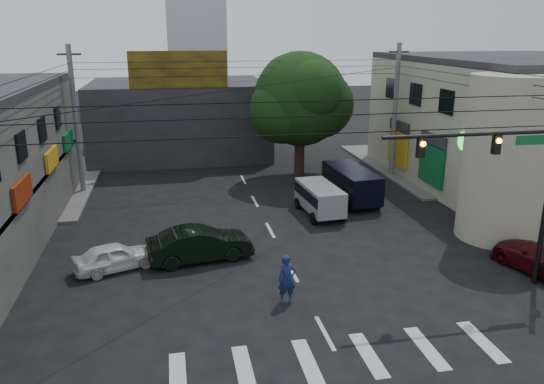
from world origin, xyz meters
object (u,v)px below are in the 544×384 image
object	(u,v)px
utility_pole_far_left	(76,121)
white_compact	(115,257)
silver_minivan	(320,200)
utility_pole_far_right	(395,112)
navy_van	(351,185)
dark_sedan	(200,244)
traffic_gantry	(513,171)
street_tree	(300,99)
traffic_officer	(287,280)

from	to	relation	value
utility_pole_far_left	white_compact	bearing A→B (deg)	-76.18
silver_minivan	white_compact	bearing A→B (deg)	111.72
utility_pole_far_right	navy_van	world-z (taller)	utility_pole_far_right
white_compact	dark_sedan	bearing A→B (deg)	-106.35
traffic_gantry	navy_van	xyz separation A→B (m)	(-2.11, 11.90, -3.82)
street_tree	utility_pole_far_right	size ratio (longest dim) A/B	0.95
street_tree	dark_sedan	bearing A→B (deg)	-120.80
street_tree	utility_pole_far_left	distance (m)	14.56
traffic_gantry	silver_minivan	bearing A→B (deg)	115.14
silver_minivan	traffic_officer	xyz separation A→B (m)	(-4.00, -9.53, 0.10)
street_tree	traffic_officer	distance (m)	18.84
white_compact	silver_minivan	bearing A→B (deg)	-84.66
dark_sedan	navy_van	size ratio (longest dim) A/B	0.94
street_tree	utility_pole_far_right	xyz separation A→B (m)	(6.50, -1.00, -0.87)
street_tree	traffic_officer	xyz separation A→B (m)	(-4.81, -17.64, -4.52)
dark_sedan	navy_van	bearing A→B (deg)	-63.00
utility_pole_far_right	street_tree	bearing A→B (deg)	171.25
white_compact	silver_minivan	world-z (taller)	silver_minivan
street_tree	dark_sedan	distance (m)	15.93
utility_pole_far_left	utility_pole_far_right	world-z (taller)	same
dark_sedan	navy_van	xyz separation A→B (m)	(9.50, 6.97, 0.24)
traffic_gantry	silver_minivan	distance (m)	11.63
utility_pole_far_left	dark_sedan	bearing A→B (deg)	-60.94
silver_minivan	traffic_officer	bearing A→B (deg)	152.68
utility_pole_far_left	white_compact	xyz separation A→B (m)	(3.04, -12.37, -4.00)
utility_pole_far_left	white_compact	distance (m)	13.35
utility_pole_far_right	dark_sedan	size ratio (longest dim) A/B	1.90
traffic_officer	silver_minivan	bearing A→B (deg)	66.88
traffic_gantry	silver_minivan	world-z (taller)	traffic_gantry
utility_pole_far_left	utility_pole_far_right	xyz separation A→B (m)	(21.00, 0.00, 0.00)
white_compact	traffic_officer	world-z (taller)	traffic_officer
white_compact	silver_minivan	distance (m)	11.87
dark_sedan	silver_minivan	bearing A→B (deg)	-63.83
street_tree	navy_van	size ratio (longest dim) A/B	1.68
street_tree	traffic_officer	world-z (taller)	street_tree
navy_van	traffic_officer	distance (m)	13.25
street_tree	navy_van	xyz separation A→B (m)	(1.71, -6.10, -4.46)
silver_minivan	navy_van	bearing A→B (deg)	-56.12
traffic_gantry	white_compact	world-z (taller)	traffic_gantry
utility_pole_far_left	navy_van	distance (m)	17.37
street_tree	silver_minivan	distance (m)	9.37
navy_van	traffic_officer	xyz separation A→B (m)	(-6.52, -11.54, -0.06)
traffic_gantry	traffic_officer	bearing A→B (deg)	177.59
street_tree	utility_pole_far_right	bearing A→B (deg)	-8.75
utility_pole_far_right	navy_van	distance (m)	7.87
silver_minivan	traffic_officer	world-z (taller)	traffic_officer
street_tree	silver_minivan	xyz separation A→B (m)	(-0.82, -8.11, -4.62)
silver_minivan	dark_sedan	bearing A→B (deg)	120.85
traffic_gantry	utility_pole_far_right	size ratio (longest dim) A/B	0.78
utility_pole_far_left	utility_pole_far_right	size ratio (longest dim) A/B	1.00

